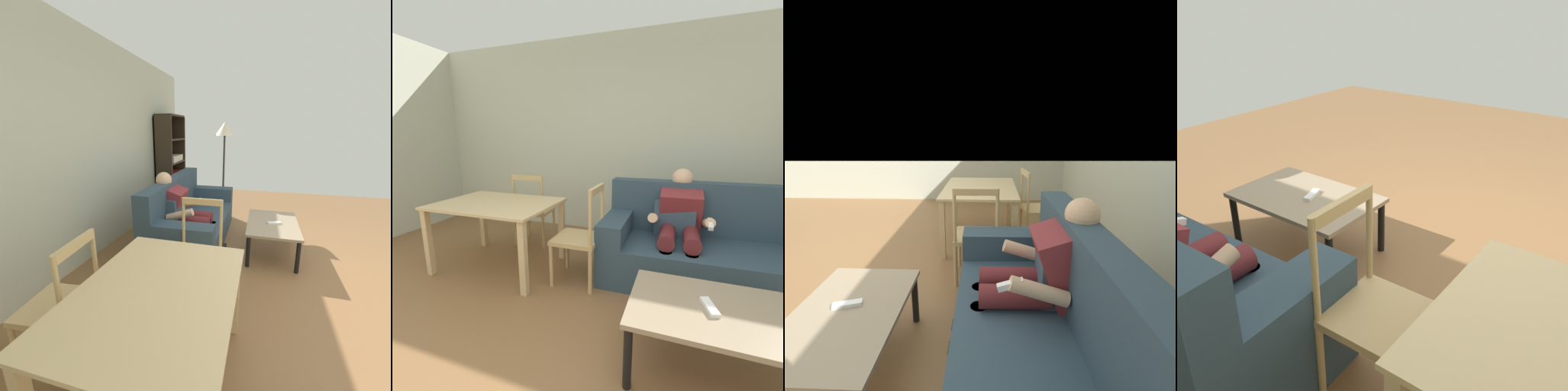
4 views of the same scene
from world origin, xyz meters
The scene contains 10 objects.
ground_plane centered at (0.00, 0.00, 0.00)m, with size 8.62×8.62×0.00m, color brown.
wall_side centered at (-3.31, 0.00, 1.37)m, with size 0.12×5.77×2.74m, color beige.
couch centered at (0.86, 1.74, 0.33)m, with size 2.12×0.91×0.93m.
person_lounging centered at (0.54, 1.74, 0.55)m, with size 0.60×0.94×1.06m.
coffee_table centered at (0.78, 0.59, 0.37)m, with size 1.00×0.63×0.42m.
tv_remote centered at (0.73, 0.58, 0.43)m, with size 0.05×0.17×0.02m, color white.
dining_table centered at (-1.28, 1.31, 0.60)m, with size 1.21×0.89×0.71m.
dining_chair_near_wall centered at (-1.28, 2.02, 0.44)m, with size 0.46×0.46×0.92m.
dining_chair_facing_couch centered at (-0.34, 1.31, 0.45)m, with size 0.43×0.43×0.95m.
floor_lamp centered at (2.16, 1.46, 1.46)m, with size 0.36×0.36×1.74m.
Camera 3 is at (2.21, 1.44, 1.51)m, focal length 26.24 mm.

